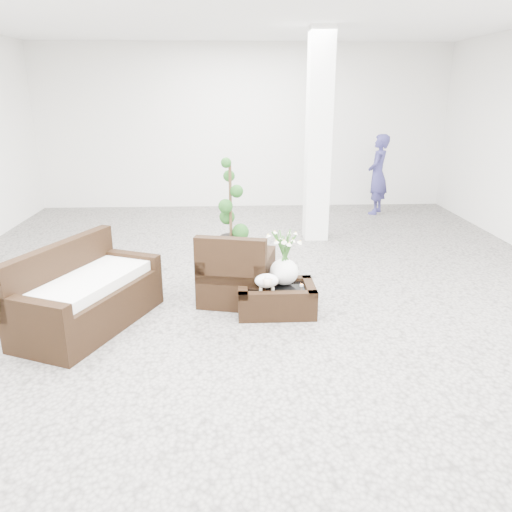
{
  "coord_description": "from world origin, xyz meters",
  "views": [
    {
      "loc": [
        -0.28,
        -5.81,
        2.5
      ],
      "look_at": [
        0.0,
        -0.1,
        0.62
      ],
      "focal_mm": 35.22,
      "sensor_mm": 36.0,
      "label": 1
    }
  ],
  "objects_px": {
    "armchair": "(237,266)",
    "topiary": "(230,206)",
    "loveseat": "(88,287)",
    "coffee_table": "(276,300)"
  },
  "relations": [
    {
      "from": "armchair",
      "to": "topiary",
      "type": "distance_m",
      "value": 2.13
    },
    {
      "from": "coffee_table",
      "to": "loveseat",
      "type": "xyz_separation_m",
      "value": [
        -2.1,
        -0.25,
        0.3
      ]
    },
    {
      "from": "armchair",
      "to": "topiary",
      "type": "xyz_separation_m",
      "value": [
        -0.07,
        2.11,
        0.29
      ]
    },
    {
      "from": "coffee_table",
      "to": "loveseat",
      "type": "relative_size",
      "value": 0.52
    },
    {
      "from": "loveseat",
      "to": "coffee_table",
      "type": "bearing_deg",
      "value": -59.64
    },
    {
      "from": "topiary",
      "to": "armchair",
      "type": "bearing_deg",
      "value": -88.01
    },
    {
      "from": "armchair",
      "to": "loveseat",
      "type": "distance_m",
      "value": 1.77
    },
    {
      "from": "loveseat",
      "to": "topiary",
      "type": "height_order",
      "value": "topiary"
    },
    {
      "from": "loveseat",
      "to": "topiary",
      "type": "xyz_separation_m",
      "value": [
        1.57,
        2.77,
        0.28
      ]
    },
    {
      "from": "coffee_table",
      "to": "topiary",
      "type": "relative_size",
      "value": 0.61
    }
  ]
}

